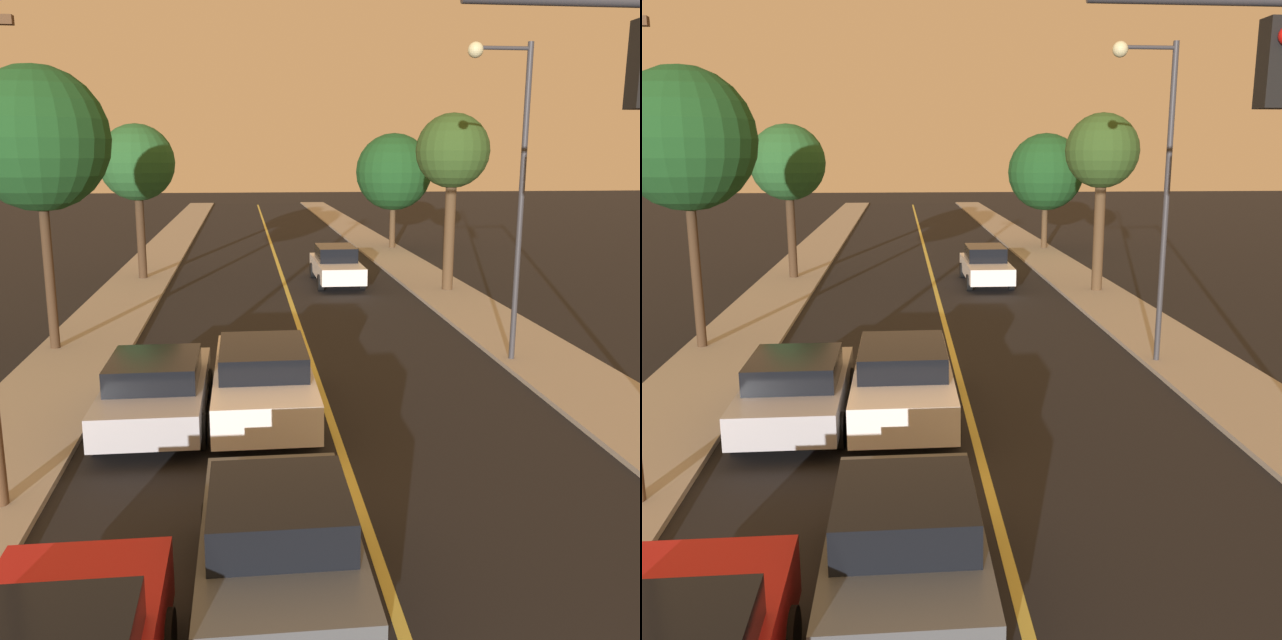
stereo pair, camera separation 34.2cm
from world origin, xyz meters
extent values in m
cube|color=black|center=(0.00, 36.00, 0.01)|extent=(9.41, 80.00, 0.01)
cube|color=#D1C14C|center=(0.00, 36.00, 0.01)|extent=(0.16, 76.00, 0.00)
cube|color=#9E998E|center=(-5.96, 36.00, 0.06)|extent=(2.50, 80.00, 0.12)
cube|color=#9E998E|center=(5.96, 36.00, 0.06)|extent=(2.50, 80.00, 0.12)
cube|color=#474C51|center=(-1.32, 4.80, 0.68)|extent=(1.78, 3.85, 0.68)
cube|color=black|center=(-1.32, 4.65, 1.27)|extent=(1.56, 1.73, 0.49)
cylinder|color=black|center=(-2.16, 6.00, 0.34)|extent=(0.22, 0.68, 0.68)
cylinder|color=black|center=(-0.47, 6.00, 0.34)|extent=(0.22, 0.68, 0.68)
cylinder|color=black|center=(-0.47, 3.61, 0.34)|extent=(0.22, 0.68, 0.68)
cube|color=white|center=(-1.32, 11.03, 0.71)|extent=(1.89, 5.05, 0.71)
cube|color=black|center=(-1.32, 10.83, 1.30)|extent=(1.66, 2.27, 0.47)
cylinder|color=black|center=(-2.22, 12.60, 0.35)|extent=(0.22, 0.70, 0.70)
cylinder|color=black|center=(-0.42, 12.60, 0.35)|extent=(0.22, 0.70, 0.70)
cylinder|color=black|center=(-2.22, 9.46, 0.35)|extent=(0.22, 0.70, 0.70)
cylinder|color=black|center=(-0.42, 9.46, 0.35)|extent=(0.22, 0.70, 0.70)
cube|color=#A5A8B2|center=(-3.39, 10.81, 0.63)|extent=(1.88, 4.38, 0.59)
cube|color=black|center=(-3.39, 10.64, 1.16)|extent=(1.66, 1.97, 0.47)
cylinder|color=black|center=(-4.28, 12.17, 0.33)|extent=(0.22, 0.67, 0.67)
cylinder|color=black|center=(-2.49, 12.17, 0.33)|extent=(0.22, 0.67, 0.67)
cylinder|color=black|center=(-4.28, 9.45, 0.33)|extent=(0.22, 0.67, 0.67)
cylinder|color=black|center=(-2.49, 9.45, 0.33)|extent=(0.22, 0.67, 0.67)
cube|color=white|center=(2.12, 25.96, 0.64)|extent=(1.72, 4.96, 0.63)
cube|color=black|center=(2.12, 26.16, 1.24)|extent=(1.52, 2.23, 0.57)
cylinder|color=black|center=(2.94, 24.42, 0.33)|extent=(0.22, 0.65, 0.65)
cylinder|color=black|center=(1.30, 24.42, 0.33)|extent=(0.22, 0.65, 0.65)
cylinder|color=black|center=(2.94, 27.49, 0.33)|extent=(0.22, 0.65, 0.65)
cylinder|color=black|center=(1.30, 27.49, 0.33)|extent=(0.22, 0.65, 0.65)
cylinder|color=#333338|center=(5.06, 14.12, 3.91)|extent=(0.14, 0.14, 7.58)
cylinder|color=#333338|center=(4.40, 14.12, 7.55)|extent=(1.31, 0.09, 0.09)
sphere|color=beige|center=(3.75, 14.12, 7.50)|extent=(0.36, 0.36, 0.36)
cylinder|color=#3D2B1C|center=(-6.72, 16.44, 2.20)|extent=(0.26, 0.26, 4.16)
sphere|color=#19471E|center=(-6.72, 16.44, 5.55)|extent=(3.62, 3.62, 3.62)
cylinder|color=#3D2B1C|center=(-5.87, 27.60, 1.95)|extent=(0.35, 0.35, 3.66)
sphere|color=#235628|center=(-5.87, 27.60, 4.86)|extent=(3.08, 3.08, 3.08)
cylinder|color=#4C3823|center=(6.12, 23.64, 2.24)|extent=(0.40, 0.40, 4.24)
sphere|color=#2D4C1E|center=(6.12, 23.64, 5.31)|extent=(2.72, 2.72, 2.72)
cylinder|color=#4C3823|center=(6.63, 36.39, 1.46)|extent=(0.32, 0.32, 2.69)
sphere|color=#19471E|center=(6.63, 36.39, 4.26)|extent=(4.13, 4.13, 4.13)
camera|label=1|loc=(-1.65, -2.64, 5.15)|focal=40.00mm
camera|label=2|loc=(-1.31, -2.68, 5.15)|focal=40.00mm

